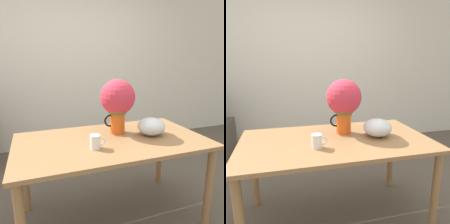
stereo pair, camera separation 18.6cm
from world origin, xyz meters
The scene contains 6 objects.
ground_plane centered at (0.00, 0.00, 0.00)m, with size 12.00×12.00×0.00m, color brown.
wall_back centered at (0.00, 1.93, 1.30)m, with size 8.00×0.05×2.60m.
table centered at (0.03, 0.03, 0.65)m, with size 1.52×0.85×0.74m.
flower_vase centered at (0.13, 0.17, 1.03)m, with size 0.30×0.30×0.47m.
coffee_mug centered at (-0.15, -0.11, 0.79)m, with size 0.11×0.08×0.10m.
white_bowl centered at (0.38, 0.02, 0.82)m, with size 0.24×0.24×0.15m.
Camera 2 is at (-0.36, -1.59, 1.37)m, focal length 35.00 mm.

